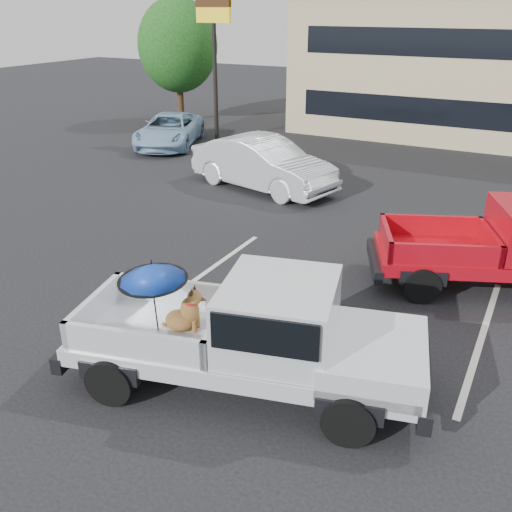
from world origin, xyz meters
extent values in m
plane|color=black|center=(0.00, 0.00, 0.00)|extent=(90.00, 90.00, 0.00)
cube|color=silver|center=(-3.00, 2.00, 0.00)|extent=(0.12, 5.00, 0.01)
cube|color=silver|center=(3.00, 2.00, 0.00)|extent=(0.12, 5.00, 0.01)
cylinder|color=black|center=(-10.00, 14.00, 3.00)|extent=(0.18, 0.18, 6.00)
cube|color=yellow|center=(-10.00, 14.00, 5.40)|extent=(1.60, 0.18, 1.00)
cube|color=#381E0C|center=(-10.00, 14.00, 5.65)|extent=(1.60, 0.22, 0.30)
cylinder|color=#332114|center=(-14.00, 17.00, 1.21)|extent=(0.32, 0.32, 2.42)
ellipsoid|color=#154213|center=(-14.00, 17.00, 3.74)|extent=(3.96, 3.96, 4.55)
cylinder|color=black|center=(-1.78, -2.51, 0.38)|extent=(0.80, 0.45, 0.76)
cylinder|color=black|center=(-2.21, -0.72, 0.38)|extent=(0.80, 0.45, 0.76)
cylinder|color=black|center=(1.72, -1.66, 0.38)|extent=(0.80, 0.45, 0.76)
cylinder|color=black|center=(1.29, 0.13, 0.38)|extent=(0.80, 0.45, 0.76)
cube|color=white|center=(-0.20, -1.18, 0.67)|extent=(5.69, 3.13, 0.28)
cube|color=white|center=(1.75, -0.71, 0.88)|extent=(1.91, 2.22, 0.46)
cube|color=black|center=(2.47, -0.53, 0.50)|extent=(0.66, 1.95, 0.30)
cube|color=black|center=(-2.87, -1.83, 0.50)|extent=(0.64, 1.95, 0.28)
cube|color=white|center=(0.34, -1.05, 1.35)|extent=(2.04, 2.18, 1.05)
cube|color=black|center=(0.34, -1.05, 1.55)|extent=(1.91, 2.24, 0.55)
cube|color=black|center=(-1.61, -1.52, 0.73)|extent=(2.67, 2.33, 0.10)
cube|color=white|center=(-1.81, -0.68, 1.03)|extent=(2.26, 0.64, 0.50)
cube|color=white|center=(-1.40, -2.37, 1.03)|extent=(2.26, 0.64, 0.50)
cube|color=white|center=(-2.68, -1.78, 1.03)|extent=(0.53, 1.81, 0.50)
cube|color=white|center=(-0.54, -1.26, 1.03)|extent=(0.53, 1.81, 0.50)
ellipsoid|color=brown|center=(-1.30, -1.31, 0.95)|extent=(0.59, 0.52, 0.33)
cylinder|color=brown|center=(-1.02, -1.33, 0.91)|extent=(0.07, 0.07, 0.25)
cylinder|color=brown|center=(-1.06, -1.16, 0.91)|extent=(0.07, 0.07, 0.25)
ellipsoid|color=brown|center=(-1.13, -1.27, 1.16)|extent=(0.38, 0.35, 0.45)
cylinder|color=red|center=(-1.11, -1.26, 1.30)|extent=(0.22, 0.22, 0.04)
sphere|color=brown|center=(-1.04, -1.25, 1.41)|extent=(0.24, 0.24, 0.24)
cone|color=black|center=(-0.91, -1.21, 1.39)|extent=(0.19, 0.15, 0.11)
cone|color=black|center=(-1.05, -1.31, 1.53)|extent=(0.08, 0.08, 0.13)
cone|color=black|center=(-1.08, -1.19, 1.53)|extent=(0.08, 0.08, 0.13)
cylinder|color=brown|center=(-1.49, -1.35, 0.84)|extent=(0.30, 0.05, 0.10)
cylinder|color=black|center=(-1.60, -1.55, 1.31)|extent=(0.02, 0.10, 1.05)
cone|color=#1237A6|center=(-1.60, -1.55, 1.85)|extent=(1.10, 1.12, 0.36)
cylinder|color=black|center=(-1.60, -1.55, 2.01)|extent=(0.02, 0.02, 0.10)
cylinder|color=black|center=(-1.60, -1.55, 1.72)|extent=(1.10, 1.10, 0.09)
cylinder|color=black|center=(1.67, 2.97, 0.37)|extent=(0.80, 0.54, 0.75)
cylinder|color=black|center=(0.98, 4.64, 0.37)|extent=(0.80, 0.54, 0.75)
cube|color=#B00915|center=(3.01, 4.50, 0.66)|extent=(5.63, 3.77, 0.28)
cube|color=black|center=(0.50, 3.47, 0.49)|extent=(0.90, 1.85, 0.28)
cube|color=black|center=(1.68, 3.96, 0.72)|extent=(2.78, 2.54, 0.10)
cube|color=#B00915|center=(1.36, 4.75, 1.01)|extent=(2.13, 0.95, 0.49)
cube|color=#B00915|center=(2.01, 3.16, 1.01)|extent=(2.13, 0.95, 0.49)
cube|color=#B00915|center=(0.68, 3.54, 1.01)|extent=(0.78, 1.71, 0.49)
cube|color=#B00915|center=(2.69, 4.37, 1.01)|extent=(0.78, 1.71, 0.49)
imported|color=silver|center=(-4.80, 8.44, 0.84)|extent=(5.38, 2.99, 1.68)
imported|color=#8BB0D0|center=(-11.21, 12.11, 0.67)|extent=(3.78, 5.27, 1.33)
camera|label=1|loc=(3.52, -7.80, 5.64)|focal=40.00mm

